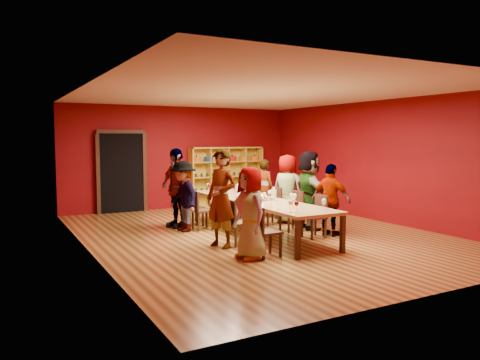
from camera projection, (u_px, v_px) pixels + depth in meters
name	position (u px, v px, depth m)	size (l,w,h in m)	color
room_shell	(258.00, 165.00, 9.94)	(7.10, 9.10, 3.04)	brown
tasting_table	(258.00, 202.00, 10.01)	(1.10, 4.50, 0.75)	#B4874B
doorway	(121.00, 172.00, 13.02)	(1.40, 0.17, 2.30)	black
shelving_unit	(226.00, 173.00, 14.44)	(2.40, 0.40, 1.80)	gold
chair_person_left_0	(263.00, 229.00, 8.08)	(0.42, 0.42, 0.89)	black
person_left_0	(250.00, 213.00, 7.94)	(0.77, 0.42, 1.58)	#557AAF
chair_person_left_1	(236.00, 220.00, 8.97)	(0.42, 0.42, 0.89)	black
person_left_1	(221.00, 198.00, 8.79)	(0.68, 0.49, 1.85)	#161B3D
chair_person_left_3	(199.00, 208.00, 10.52)	(0.42, 0.42, 0.89)	black
person_left_3	(183.00, 196.00, 10.31)	(1.01, 0.42, 1.57)	#D38E97
chair_person_left_4	(190.00, 205.00, 11.00)	(0.42, 0.42, 0.89)	black
person_left_4	(177.00, 188.00, 10.80)	(1.07, 0.49, 1.83)	#5C8DBE
chair_person_right_1	(317.00, 214.00, 9.69)	(0.42, 0.42, 0.89)	black
person_right_1	(331.00, 200.00, 9.84)	(0.89, 0.41, 1.53)	teal
chair_person_right_2	(294.00, 209.00, 10.42)	(0.42, 0.42, 0.89)	black
person_right_2	(309.00, 190.00, 10.58)	(1.65, 0.48, 1.78)	#CD8991
chair_person_right_3	(273.00, 204.00, 11.18)	(0.42, 0.42, 0.89)	black
person_right_3	(287.00, 189.00, 11.35)	(0.82, 0.44, 1.67)	silver
chair_person_right_4	(252.00, 199.00, 12.08)	(0.42, 0.42, 0.89)	black
person_right_4	(265.00, 188.00, 12.25)	(0.55, 0.41, 1.52)	#5071A5
wine_glass_0	(264.00, 195.00, 9.59)	(0.08, 0.08, 0.21)	silver
wine_glass_1	(296.00, 204.00, 8.25)	(0.08, 0.08, 0.20)	silver
wine_glass_2	(323.00, 202.00, 8.65)	(0.07, 0.07, 0.19)	silver
wine_glass_3	(209.00, 186.00, 11.42)	(0.08, 0.08, 0.21)	silver
wine_glass_4	(238.00, 186.00, 11.58)	(0.08, 0.08, 0.19)	silver
wine_glass_5	(250.00, 188.00, 11.05)	(0.08, 0.08, 0.20)	silver
wine_glass_6	(272.00, 192.00, 10.18)	(0.08, 0.08, 0.20)	silver
wine_glass_7	(295.00, 196.00, 9.33)	(0.08, 0.08, 0.21)	silver
wine_glass_8	(270.00, 193.00, 10.10)	(0.07, 0.07, 0.19)	silver
wine_glass_9	(224.00, 188.00, 10.96)	(0.08, 0.08, 0.20)	silver
wine_glass_10	(229.00, 185.00, 11.79)	(0.08, 0.08, 0.20)	silver
wine_glass_11	(266.00, 198.00, 9.10)	(0.08, 0.08, 0.20)	silver
wine_glass_12	(246.00, 194.00, 9.91)	(0.08, 0.08, 0.19)	silver
wine_glass_13	(324.00, 202.00, 8.51)	(0.08, 0.08, 0.21)	silver
wine_glass_14	(208.00, 186.00, 11.54)	(0.08, 0.08, 0.20)	silver
wine_glass_15	(291.00, 196.00, 9.49)	(0.08, 0.08, 0.20)	silver
wine_glass_16	(293.00, 201.00, 8.75)	(0.08, 0.08, 0.19)	silver
wine_glass_17	(251.00, 189.00, 10.87)	(0.08, 0.08, 0.20)	silver
wine_glass_18	(256.00, 191.00, 10.28)	(0.08, 0.08, 0.21)	silver
wine_glass_19	(222.00, 190.00, 10.67)	(0.08, 0.08, 0.19)	silver
wine_glass_20	(272.00, 199.00, 8.90)	(0.08, 0.08, 0.21)	silver
wine_glass_21	(291.00, 203.00, 8.26)	(0.09, 0.09, 0.22)	silver
wine_glass_22	(248.00, 194.00, 9.84)	(0.08, 0.08, 0.19)	silver
wine_glass_23	(229.00, 190.00, 10.48)	(0.09, 0.09, 0.22)	silver
spittoon_bowl	(262.00, 197.00, 9.93)	(0.32, 0.32, 0.17)	silver
carafe_a	(237.00, 192.00, 10.36)	(0.12, 0.12, 0.27)	silver
carafe_b	(274.00, 194.00, 9.86)	(0.11, 0.11, 0.28)	silver
wine_bottle	(225.00, 187.00, 11.58)	(0.08, 0.08, 0.29)	#133617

